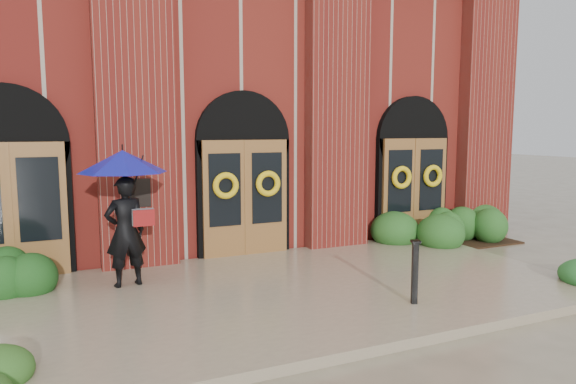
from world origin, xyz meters
TOP-DOWN VIEW (x-y plane):
  - ground at (0.00, 0.00)m, footprint 90.00×90.00m
  - landing at (0.00, 0.15)m, footprint 10.00×5.30m
  - church_building at (0.00, 8.78)m, footprint 16.20×12.53m
  - man_with_umbrella at (-2.66, 1.42)m, footprint 1.73×1.73m
  - metal_post at (1.34, -1.40)m, footprint 0.18×0.18m
  - hedge_wall_right at (5.20, 2.20)m, footprint 3.28×1.31m

SIDE VIEW (x-z plane):
  - ground at x=0.00m, z-range 0.00..0.00m
  - landing at x=0.00m, z-range 0.00..0.15m
  - hedge_wall_right at x=5.20m, z-range 0.00..0.84m
  - metal_post at x=1.34m, z-range 0.18..1.19m
  - man_with_umbrella at x=-2.66m, z-range 0.62..3.00m
  - church_building at x=0.00m, z-range 0.00..7.00m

